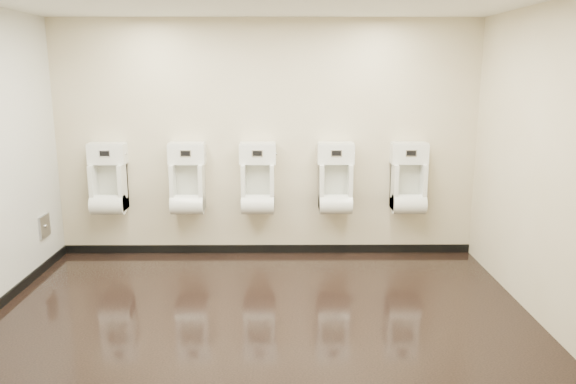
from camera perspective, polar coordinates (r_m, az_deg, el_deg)
name	(u,v)px	position (r m, az deg, el deg)	size (l,w,h in m)	color
ground	(262,312)	(5.37, -2.69, -12.12)	(5.00, 3.50, 0.00)	black
back_wall	(266,140)	(6.68, -2.23, 5.30)	(5.00, 0.02, 2.80)	beige
front_wall	(247,216)	(3.24, -4.14, -2.44)	(5.00, 0.02, 2.80)	beige
right_wall	(542,165)	(5.45, 24.44, 2.56)	(0.02, 3.50, 2.80)	beige
skirting_back	(267,249)	(6.97, -2.14, -5.79)	(5.00, 0.02, 0.10)	black
access_panel	(44,226)	(6.87, -23.51, -3.20)	(0.04, 0.25, 0.25)	#9E9EA3
urinal_0	(108,184)	(6.94, -17.79, 0.78)	(0.44, 0.33, 0.82)	white
urinal_1	(188,184)	(6.72, -10.16, 0.82)	(0.44, 0.33, 0.82)	white
urinal_2	(258,184)	(6.63, -3.08, 0.84)	(0.44, 0.33, 0.82)	white
urinal_3	(335,184)	(6.65, 4.84, 0.85)	(0.44, 0.33, 0.82)	white
urinal_4	(409,184)	(6.78, 12.15, 0.84)	(0.44, 0.33, 0.82)	white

